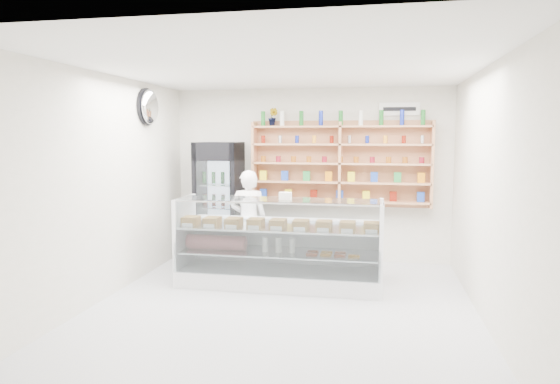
# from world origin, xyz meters

# --- Properties ---
(room) EXTENTS (5.00, 5.00, 5.00)m
(room) POSITION_xyz_m (0.00, 0.00, 1.40)
(room) COLOR #B9B9BE
(room) RESTS_ON ground
(display_counter) EXTENTS (2.75, 0.82, 1.20)m
(display_counter) POSITION_xyz_m (-0.20, 0.91, 0.34)
(display_counter) COLOR white
(display_counter) RESTS_ON floor
(shop_worker) EXTENTS (0.60, 0.44, 1.53)m
(shop_worker) POSITION_xyz_m (-0.81, 1.59, 0.77)
(shop_worker) COLOR white
(shop_worker) RESTS_ON floor
(drinks_cooler) EXTENTS (0.71, 0.69, 1.93)m
(drinks_cooler) POSITION_xyz_m (-1.44, 2.13, 0.97)
(drinks_cooler) COLOR black
(drinks_cooler) RESTS_ON floor
(wall_shelving) EXTENTS (2.84, 0.28, 1.33)m
(wall_shelving) POSITION_xyz_m (0.50, 2.34, 1.59)
(wall_shelving) COLOR tan
(wall_shelving) RESTS_ON back_wall
(potted_plant) EXTENTS (0.19, 0.16, 0.29)m
(potted_plant) POSITION_xyz_m (-0.59, 2.34, 2.34)
(potted_plant) COLOR #1E6626
(potted_plant) RESTS_ON wall_shelving
(security_mirror) EXTENTS (0.15, 0.50, 0.50)m
(security_mirror) POSITION_xyz_m (-2.17, 1.20, 2.45)
(security_mirror) COLOR silver
(security_mirror) RESTS_ON left_wall
(wall_sign) EXTENTS (0.62, 0.03, 0.20)m
(wall_sign) POSITION_xyz_m (1.40, 2.47, 2.45)
(wall_sign) COLOR white
(wall_sign) RESTS_ON back_wall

